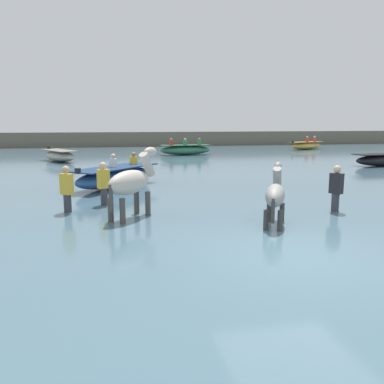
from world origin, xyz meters
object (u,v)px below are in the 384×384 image
(boat_near_port, at_px, (306,145))
(boat_distant_west, at_px, (383,160))
(person_wading_mid, at_px, (104,189))
(horse_lead_pinto, at_px, (131,184))
(boat_near_starboard, at_px, (60,156))
(boat_distant_east, at_px, (116,177))
(person_onlooker_right, at_px, (336,194))
(boat_mid_channel, at_px, (185,150))
(horse_trailing_grey, at_px, (275,197))
(person_onlooker_left, at_px, (67,195))

(boat_near_port, relative_size, boat_distant_west, 0.99)
(boat_distant_west, distance_m, person_wading_mid, 16.52)
(horse_lead_pinto, relative_size, boat_near_starboard, 0.62)
(horse_lead_pinto, distance_m, boat_distant_east, 4.99)
(person_wading_mid, xyz_separation_m, person_onlooker_right, (6.04, -2.11, 0.00))
(boat_mid_channel, bearing_deg, boat_distant_west, -45.40)
(person_wading_mid, bearing_deg, boat_distant_west, 27.21)
(horse_trailing_grey, relative_size, boat_near_port, 0.51)
(boat_distant_east, relative_size, person_onlooker_left, 2.29)
(horse_trailing_grey, distance_m, boat_near_starboard, 18.04)
(boat_near_port, distance_m, person_wading_mid, 26.48)
(horse_trailing_grey, xyz_separation_m, boat_near_port, (12.94, 23.58, -0.34))
(person_wading_mid, xyz_separation_m, person_onlooker_left, (-0.93, -0.80, 0.00))
(boat_mid_channel, distance_m, person_wading_mid, 17.71)
(horse_lead_pinto, distance_m, person_wading_mid, 1.92)
(boat_near_port, distance_m, boat_mid_channel, 11.84)
(boat_near_port, relative_size, person_wading_mid, 2.15)
(boat_near_port, relative_size, boat_mid_channel, 0.92)
(horse_trailing_grey, height_order, boat_distant_east, horse_trailing_grey)
(horse_trailing_grey, height_order, boat_near_starboard, horse_trailing_grey)
(boat_near_port, height_order, person_onlooker_right, person_onlooker_right)
(boat_near_port, bearing_deg, boat_near_starboard, -160.82)
(horse_lead_pinto, height_order, boat_mid_channel, horse_lead_pinto)
(boat_distant_east, bearing_deg, boat_near_port, 46.35)
(boat_near_port, relative_size, boat_distant_east, 0.94)
(person_wading_mid, height_order, person_onlooker_right, same)
(boat_near_port, xyz_separation_m, person_onlooker_right, (-10.78, -22.55, 0.14))
(person_wading_mid, relative_size, person_onlooker_right, 1.00)
(boat_distant_west, bearing_deg, person_wading_mid, -152.79)
(boat_distant_east, bearing_deg, horse_lead_pinto, -86.40)
(boat_mid_channel, bearing_deg, horse_lead_pinto, -104.67)
(person_onlooker_left, bearing_deg, boat_distant_west, 28.12)
(horse_lead_pinto, distance_m, horse_trailing_grey, 3.48)
(boat_mid_channel, bearing_deg, boat_near_port, 17.85)
(boat_near_port, relative_size, person_onlooker_left, 2.15)
(boat_near_port, height_order, boat_mid_channel, boat_mid_channel)
(horse_lead_pinto, relative_size, boat_distant_west, 0.60)
(boat_distant_west, xyz_separation_m, person_wading_mid, (-14.69, -7.55, 0.15))
(boat_near_starboard, bearing_deg, boat_distant_west, -19.22)
(person_wading_mid, height_order, person_onlooker_left, same)
(horse_trailing_grey, relative_size, boat_distant_east, 0.48)
(boat_distant_west, bearing_deg, boat_mid_channel, 134.60)
(boat_near_starboard, distance_m, boat_distant_east, 10.88)
(person_onlooker_left, bearing_deg, horse_lead_pinto, -30.09)
(boat_near_port, height_order, boat_distant_west, boat_near_port)
(boat_near_starboard, distance_m, person_onlooker_right, 18.04)
(horse_lead_pinto, xyz_separation_m, boat_near_starboard, (-3.45, 15.38, -0.51))
(horse_lead_pinto, xyz_separation_m, boat_near_port, (16.13, 22.19, -0.52))
(boat_distant_east, xyz_separation_m, person_onlooker_left, (-1.32, -4.01, 0.10))
(boat_mid_channel, xyz_separation_m, person_wading_mid, (-5.55, -16.81, 0.10))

